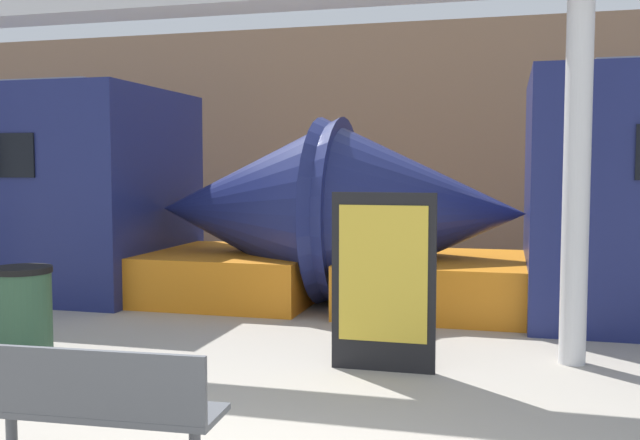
{
  "coord_description": "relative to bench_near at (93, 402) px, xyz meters",
  "views": [
    {
      "loc": [
        1.45,
        -3.46,
        1.93
      ],
      "look_at": [
        -0.37,
        3.46,
        1.4
      ],
      "focal_mm": 40.0,
      "sensor_mm": 36.0,
      "label": 1
    }
  ],
  "objects": [
    {
      "name": "support_column_near",
      "position": [
        3.02,
        3.64,
        1.29
      ],
      "size": [
        0.26,
        0.26,
        3.64
      ],
      "primitive_type": "cylinder",
      "color": "silver",
      "rests_on": "ground_plane"
    },
    {
      "name": "poster_board",
      "position": [
        1.26,
        2.91,
        0.33
      ],
      "size": [
        0.99,
        0.07,
        1.7
      ],
      "color": "black",
      "rests_on": "ground_plane"
    },
    {
      "name": "station_wall",
      "position": [
        0.92,
        11.64,
        1.97
      ],
      "size": [
        56.0,
        0.2,
        5.0
      ],
      "primitive_type": "cube",
      "color": "#937051",
      "rests_on": "ground_plane"
    },
    {
      "name": "bench_near",
      "position": [
        0.0,
        0.0,
        0.0
      ],
      "size": [
        1.55,
        0.52,
        0.88
      ],
      "rotation": [
        0.0,
        0.0,
        0.06
      ],
      "color": "#4C4F54",
      "rests_on": "ground_plane"
    },
    {
      "name": "trash_bin",
      "position": [
        -2.27,
        2.34,
        -0.06
      ],
      "size": [
        0.58,
        0.58,
        0.95
      ],
      "color": "#2D5138",
      "rests_on": "ground_plane"
    }
  ]
}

